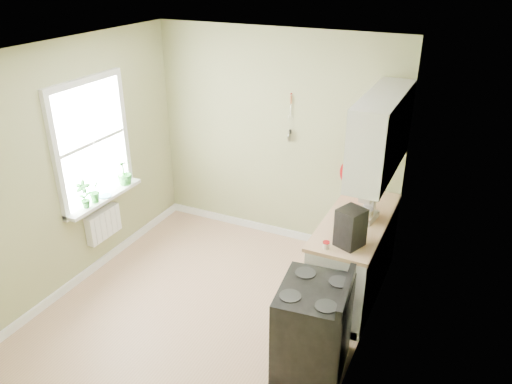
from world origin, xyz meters
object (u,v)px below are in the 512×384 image
at_px(stand_mixer, 368,206).
at_px(coffee_maker, 350,228).
at_px(stove, 313,328).
at_px(kettle, 356,181).

height_order(stand_mixer, coffee_maker, coffee_maker).
distance_m(stand_mixer, coffee_maker, 0.59).
xyz_separation_m(stove, kettle, (-0.20, 2.00, 0.57)).
distance_m(stove, stand_mixer, 1.48).
distance_m(stand_mixer, kettle, 0.74).
bearing_deg(coffee_maker, stand_mixer, 87.39).
height_order(stand_mixer, kettle, stand_mixer).
bearing_deg(coffee_maker, stove, -95.98).
relative_size(stove, stand_mixer, 2.71).
bearing_deg(kettle, stand_mixer, -65.40).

